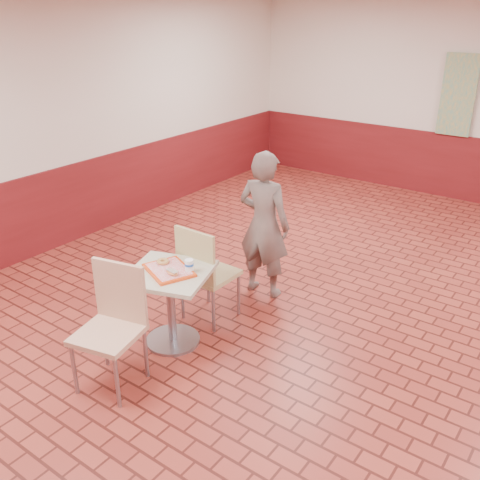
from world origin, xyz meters
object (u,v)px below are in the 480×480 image
Objects in this scene: ring_donut at (163,261)px; long_john_donut at (172,272)px; chair_main_back at (204,269)px; serving_tray at (169,270)px; main_table at (170,295)px; paper_cup at (189,265)px; chair_main_front at (113,320)px; customer at (264,225)px.

long_john_donut is at bearing -27.26° from ring_donut.
serving_tray is at bearing 90.18° from chair_main_back.
paper_cup is (0.16, 0.09, 0.31)m from main_table.
chair_main_front is 2.36× the size of serving_tray.
customer reaches higher than main_table.
ring_donut is at bearing 74.63° from chair_main_back.
serving_tray is at bearing 76.85° from chair_main_front.
paper_cup reaches higher than long_john_donut.
ring_donut is 0.24m from long_john_donut.
chair_main_back is 7.00× the size of long_john_donut.
chair_main_front is at bearing 90.47° from chair_main_back.
serving_tray is 3.05× the size of long_john_donut.
serving_tray is at bearing 147.89° from long_john_donut.
serving_tray is at bearing -150.13° from paper_cup.
chair_main_front is (0.00, -0.66, 0.08)m from main_table.
serving_tray is (-0.14, -1.27, -0.04)m from customer.
ring_donut is at bearing 86.22° from chair_main_front.
main_table is at bearing -90.00° from serving_tray.
serving_tray is (-0.00, -0.47, 0.18)m from chair_main_back.
ring_donut is 1.15× the size of paper_cup.
ring_donut is at bearing 157.08° from main_table.
ring_donut reaches higher than main_table.
chair_main_front is 0.80m from paper_cup.
paper_cup is (0.01, -1.18, 0.02)m from customer.
long_john_donut is at bearing -112.13° from paper_cup.
ring_donut is (-0.12, 0.05, 0.03)m from serving_tray.
chair_main_front is 0.65× the size of customer.
main_table is 5.12× the size of long_john_donut.
chair_main_front is 9.18× the size of ring_donut.
chair_main_front is 1.94m from customer.
chair_main_back is (0.00, 0.47, 0.07)m from main_table.
main_table is at bearing 78.40° from customer.
customer reaches higher than long_john_donut.
paper_cup is at bearing 112.76° from chair_main_back.
chair_main_front reaches higher than paper_cup.
main_table is 7.51× the size of paper_cup.
long_john_donut is at bearing 67.69° from chair_main_front.
chair_main_front is at bearing 80.62° from customer.
main_table is 0.31m from ring_donut.
long_john_donut is at bearing 100.54° from chair_main_back.
chair_main_back is (0.00, 1.12, -0.02)m from chair_main_front.
chair_main_front is at bearing -99.10° from long_john_donut.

